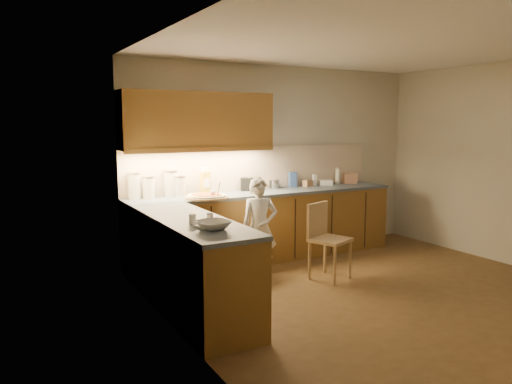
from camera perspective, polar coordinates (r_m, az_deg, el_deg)
room at (r=5.41m, az=13.78°, el=6.13°), size 4.54×4.50×2.62m
l_counter at (r=6.06m, az=-1.24°, el=-5.08°), size 3.77×2.62×0.92m
backsplash at (r=6.84m, az=-0.07°, el=2.79°), size 3.75×0.02×0.58m
upper_cabinets at (r=6.27m, az=-6.64°, el=8.10°), size 1.95×0.36×0.73m
pizza_on_board at (r=6.03m, az=-5.63°, el=-0.50°), size 0.53×0.53×0.21m
child at (r=5.89m, az=0.39°, el=-4.14°), size 0.50×0.40×1.18m
wooden_chair at (r=5.92m, az=7.90°, el=-4.90°), size 0.52×0.52×0.89m
mixing_bowl at (r=4.31m, az=-4.90°, el=-3.76°), size 0.32×0.32×0.07m
canister_a at (r=6.12m, az=-13.75°, el=0.72°), size 0.16×0.16×0.32m
canister_b at (r=6.14m, az=-12.19°, el=0.56°), size 0.15×0.15×0.27m
canister_c at (r=6.25m, az=-9.71°, el=1.01°), size 0.17×0.17×0.32m
canister_d at (r=6.25m, az=-8.72°, el=0.72°), size 0.16×0.16×0.26m
oil_jug at (r=6.37m, az=-5.83°, el=1.15°), size 0.12×0.10×0.34m
toaster at (r=6.68m, az=-0.58°, el=0.93°), size 0.31×0.25×0.18m
steel_pot at (r=6.89m, az=2.02°, el=0.92°), size 0.16×0.16×0.13m
blue_box at (r=7.06m, az=4.21°, el=1.43°), size 0.12×0.09×0.21m
card_box_a at (r=7.15m, az=5.93°, el=1.00°), size 0.15×0.12×0.09m
white_bottle at (r=7.26m, az=6.71°, el=1.37°), size 0.06×0.06×0.16m
flat_pack at (r=7.34m, az=7.97°, el=1.08°), size 0.22×0.19×0.07m
tall_jar at (r=7.48m, az=9.33°, el=1.84°), size 0.08×0.08×0.24m
card_box_b at (r=7.60m, az=10.65°, el=1.55°), size 0.24×0.21×0.15m
dough_cloth at (r=4.42m, az=-5.26°, el=-3.82°), size 0.29×0.25×0.02m
spice_jar_a at (r=4.55m, az=-7.29°, el=-3.05°), size 0.08×0.08×0.09m
spice_jar_b at (r=4.64m, az=-5.29°, el=-2.85°), size 0.08×0.08×0.08m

